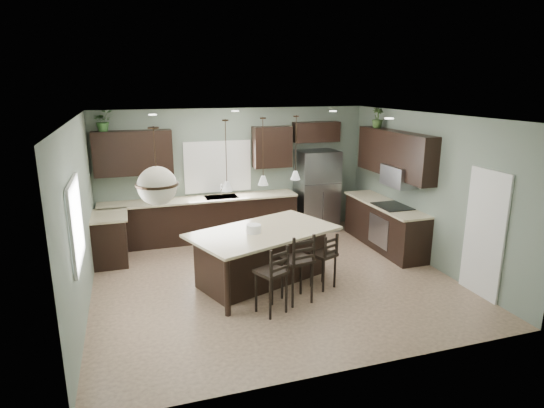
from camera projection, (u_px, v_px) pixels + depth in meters
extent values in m
plane|color=#9E8466|center=(274.00, 279.00, 7.93)|extent=(6.00, 6.00, 0.00)
cube|color=white|center=(484.00, 234.00, 7.12)|extent=(0.04, 0.82, 2.04)
cube|color=white|center=(218.00, 167.00, 9.93)|extent=(1.35, 0.02, 1.00)
cube|color=white|center=(75.00, 223.00, 5.91)|extent=(0.02, 1.10, 1.00)
cube|color=black|center=(110.00, 240.00, 8.58)|extent=(0.60, 0.90, 0.90)
cube|color=beige|center=(109.00, 216.00, 8.47)|extent=(0.66, 0.96, 0.04)
cube|color=black|center=(201.00, 220.00, 9.82)|extent=(4.20, 0.60, 0.90)
cube|color=beige|center=(201.00, 199.00, 9.68)|extent=(4.20, 0.66, 0.04)
cube|color=gray|center=(221.00, 197.00, 9.81)|extent=(0.70, 0.45, 0.01)
cylinder|color=silver|center=(221.00, 191.00, 9.74)|extent=(0.02, 0.02, 0.28)
cube|color=black|center=(133.00, 153.00, 9.17)|extent=(1.55, 0.34, 0.90)
cube|color=black|center=(272.00, 147.00, 10.04)|extent=(0.85, 0.34, 0.90)
cube|color=black|center=(316.00, 132.00, 10.27)|extent=(1.05, 0.34, 0.45)
cube|color=black|center=(384.00, 226.00, 9.41)|extent=(0.60, 2.35, 0.90)
cube|color=beige|center=(385.00, 204.00, 9.29)|extent=(0.66, 2.35, 0.04)
cube|color=black|center=(392.00, 206.00, 9.03)|extent=(0.58, 0.75, 0.02)
cube|color=gray|center=(378.00, 231.00, 9.07)|extent=(0.01, 0.72, 0.60)
cube|color=black|center=(395.00, 154.00, 9.07)|extent=(0.34, 2.35, 0.90)
cube|color=gray|center=(399.00, 176.00, 8.90)|extent=(0.40, 0.75, 0.40)
cube|color=gray|center=(317.00, 191.00, 10.44)|extent=(0.90, 0.74, 1.85)
cube|color=black|center=(264.00, 256.00, 7.72)|extent=(2.74, 2.13, 0.92)
cylinder|color=white|center=(254.00, 229.00, 7.46)|extent=(0.24, 0.24, 0.14)
cube|color=black|center=(271.00, 279.00, 6.64)|extent=(0.52, 0.52, 1.07)
cube|color=black|center=(297.00, 267.00, 6.99)|extent=(0.48, 0.48, 1.13)
cube|color=black|center=(323.00, 260.00, 7.50)|extent=(0.46, 0.46, 0.96)
imported|color=#2D5A27|center=(103.00, 121.00, 8.82)|extent=(0.44, 0.40, 0.41)
imported|color=#324C21|center=(378.00, 118.00, 9.52)|extent=(0.25, 0.25, 0.42)
plane|color=slate|center=(236.00, 172.00, 10.10)|extent=(6.00, 0.00, 6.00)
plane|color=slate|center=(350.00, 261.00, 5.04)|extent=(6.00, 0.00, 6.00)
plane|color=slate|center=(80.00, 217.00, 6.68)|extent=(0.00, 5.50, 5.50)
plane|color=slate|center=(427.00, 189.00, 8.45)|extent=(0.00, 5.50, 5.50)
plane|color=white|center=(274.00, 116.00, 7.21)|extent=(6.00, 6.00, 0.00)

